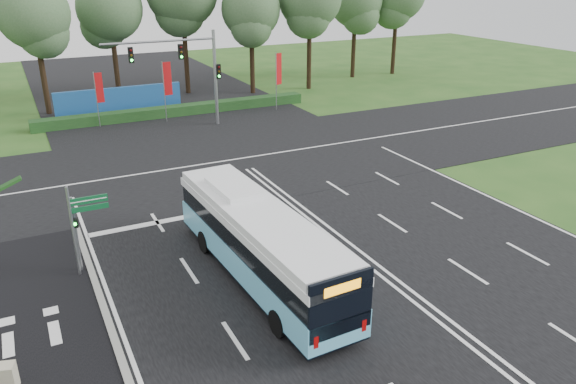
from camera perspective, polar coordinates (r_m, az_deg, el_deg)
The scene contains 16 objects.
ground at distance 25.24m, azimuth 4.47°, elevation -4.69°, with size 120.00×120.00×0.00m, color #26501A.
road_main at distance 25.23m, azimuth 4.47°, elevation -4.65°, with size 20.00×120.00×0.04m, color black.
road_cross at distance 35.24m, azimuth -5.53°, elevation 3.27°, with size 120.00×14.00×0.05m, color black.
bike_path at distance 19.81m, azimuth -24.38°, elevation -15.06°, with size 5.00×18.00×0.06m, color black.
kerb_strip at distance 19.84m, azimuth -17.34°, elevation -13.75°, with size 0.25×18.00×0.12m, color gray.
city_bus at distance 21.31m, azimuth -2.89°, elevation -5.17°, with size 2.78×11.13×3.17m.
pedestrian_signal at distance 23.27m, azimuth -20.75°, elevation -3.83°, with size 0.28×0.41×3.18m.
street_sign at distance 22.75m, azimuth -20.31°, elevation -2.58°, with size 1.46×0.11×3.75m.
utility_cabinet at distance 18.61m, azimuth -26.69°, elevation -16.55°, with size 0.54×0.45×0.90m, color #B8B094.
banner_flag_left at distance 44.22m, azimuth -18.68°, elevation 9.71°, with size 0.61×0.11×4.12m.
banner_flag_mid at distance 44.26m, azimuth -12.23°, elevation 10.82°, with size 0.69×0.13×4.67m.
banner_flag_right at distance 47.07m, azimuth -1.01°, elevation 12.03°, with size 0.65×0.33×4.77m.
traffic_light_gantry at distance 42.03m, azimuth -9.81°, elevation 12.66°, with size 8.41×0.28×7.00m.
hedge at distance 46.59m, azimuth -11.20°, elevation 8.11°, with size 22.00×1.20×0.80m, color #143817.
blue_hoarding at distance 47.98m, azimuth -16.74°, elevation 8.87°, with size 10.00×0.30×2.20m, color #1B4F92.
eucalyptus_row at distance 52.53m, azimuth -11.83°, elevation 18.53°, with size 54.38×9.36×12.34m.
Camera 1 is at (-11.76, -19.23, 11.36)m, focal length 35.00 mm.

